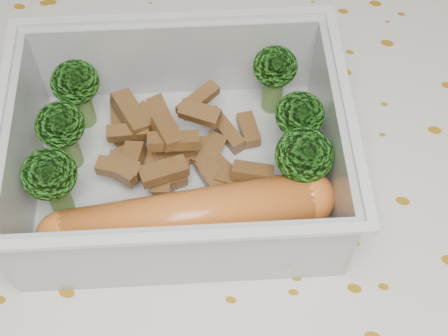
# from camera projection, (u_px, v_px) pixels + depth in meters

# --- Properties ---
(dining_table) EXTENTS (1.40, 0.90, 0.75)m
(dining_table) POSITION_uv_depth(u_px,v_px,m) (225.00, 261.00, 0.47)
(dining_table) COLOR brown
(dining_table) RESTS_ON ground
(tablecloth) EXTENTS (1.46, 0.96, 0.19)m
(tablecloth) POSITION_uv_depth(u_px,v_px,m) (226.00, 231.00, 0.42)
(tablecloth) COLOR silver
(tablecloth) RESTS_ON dining_table
(lunch_container) EXTENTS (0.24, 0.21, 0.07)m
(lunch_container) POSITION_uv_depth(u_px,v_px,m) (179.00, 158.00, 0.38)
(lunch_container) COLOR silver
(lunch_container) RESTS_ON tablecloth
(broccoli_florets) EXTENTS (0.18, 0.14, 0.05)m
(broccoli_florets) POSITION_uv_depth(u_px,v_px,m) (182.00, 127.00, 0.37)
(broccoli_florets) COLOR #608C3F
(broccoli_florets) RESTS_ON lunch_container
(meat_pile) EXTENTS (0.12, 0.08, 0.03)m
(meat_pile) POSITION_uv_depth(u_px,v_px,m) (174.00, 146.00, 0.39)
(meat_pile) COLOR brown
(meat_pile) RESTS_ON lunch_container
(sausage) EXTENTS (0.16, 0.09, 0.03)m
(sausage) POSITION_uv_depth(u_px,v_px,m) (188.00, 217.00, 0.36)
(sausage) COLOR orange
(sausage) RESTS_ON lunch_container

